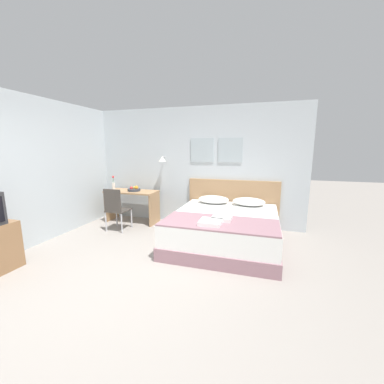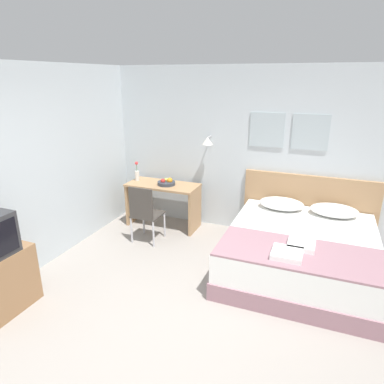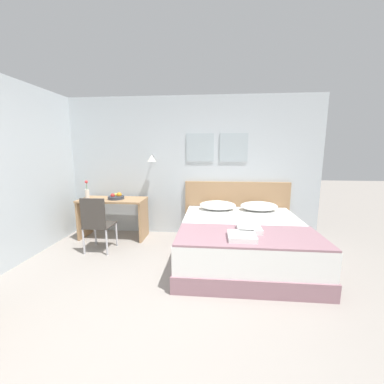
# 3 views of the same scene
# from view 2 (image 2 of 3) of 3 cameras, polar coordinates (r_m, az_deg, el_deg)

# --- Properties ---
(ground_plane) EXTENTS (24.00, 24.00, 0.00)m
(ground_plane) POSITION_cam_2_polar(r_m,az_deg,el_deg) (3.65, -4.30, -24.03)
(ground_plane) COLOR gray
(wall_back) EXTENTS (5.21, 0.31, 2.65)m
(wall_back) POSITION_cam_2_polar(r_m,az_deg,el_deg) (5.57, 8.69, 6.69)
(wall_back) COLOR silver
(wall_back) RESTS_ON ground_plane
(bed) EXTENTS (1.87, 2.04, 0.58)m
(bed) POSITION_cam_2_polar(r_m,az_deg,el_deg) (4.75, 17.54, -9.65)
(bed) COLOR gray
(bed) RESTS_ON ground_plane
(headboard) EXTENTS (1.99, 0.06, 1.06)m
(headboard) POSITION_cam_2_polar(r_m,az_deg,el_deg) (5.61, 18.71, -2.59)
(headboard) COLOR #A87F56
(headboard) RESTS_ON ground_plane
(pillow_left) EXTENTS (0.66, 0.44, 0.16)m
(pillow_left) POSITION_cam_2_polar(r_m,az_deg,el_deg) (5.31, 14.68, -1.89)
(pillow_left) COLOR white
(pillow_left) RESTS_ON bed
(pillow_right) EXTENTS (0.66, 0.44, 0.16)m
(pillow_right) POSITION_cam_2_polar(r_m,az_deg,el_deg) (5.29, 22.61, -2.85)
(pillow_right) COLOR white
(pillow_right) RESTS_ON bed
(throw_blanket) EXTENTS (1.81, 0.82, 0.02)m
(throw_blanket) POSITION_cam_2_polar(r_m,az_deg,el_deg) (4.08, 17.23, -9.65)
(throw_blanket) COLOR gray
(throw_blanket) RESTS_ON bed
(folded_towel_near_foot) EXTENTS (0.30, 0.32, 0.06)m
(folded_towel_near_foot) POSITION_cam_2_polar(r_m,az_deg,el_deg) (4.19, 17.76, -8.29)
(folded_towel_near_foot) COLOR white
(folded_towel_near_foot) RESTS_ON throw_blanket
(folded_towel_mid_bed) EXTENTS (0.33, 0.32, 0.06)m
(folded_towel_mid_bed) POSITION_cam_2_polar(r_m,az_deg,el_deg) (3.94, 15.55, -9.86)
(folded_towel_mid_bed) COLOR white
(folded_towel_mid_bed) RESTS_ON throw_blanket
(desk) EXTENTS (1.21, 0.55, 0.75)m
(desk) POSITION_cam_2_polar(r_m,az_deg,el_deg) (5.84, -4.84, -0.80)
(desk) COLOR #A87F56
(desk) RESTS_ON ground_plane
(desk_chair) EXTENTS (0.42, 0.42, 0.92)m
(desk_chair) POSITION_cam_2_polar(r_m,az_deg,el_deg) (5.26, -7.96, -3.11)
(desk_chair) COLOR #3D3833
(desk_chair) RESTS_ON ground_plane
(fruit_bowl) EXTENTS (0.29, 0.29, 0.13)m
(fruit_bowl) POSITION_cam_2_polar(r_m,az_deg,el_deg) (5.72, -4.27, 1.59)
(fruit_bowl) COLOR #333842
(fruit_bowl) RESTS_ON desk
(flower_vase) EXTENTS (0.08, 0.08, 0.34)m
(flower_vase) POSITION_cam_2_polar(r_m,az_deg,el_deg) (5.99, -9.15, 3.00)
(flower_vase) COLOR silver
(flower_vase) RESTS_ON desk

